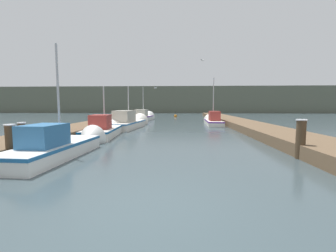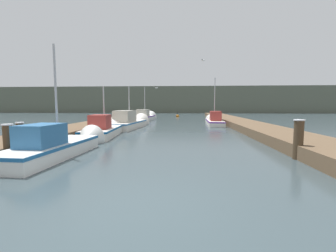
{
  "view_description": "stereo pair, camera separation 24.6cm",
  "coord_description": "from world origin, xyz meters",
  "px_view_note": "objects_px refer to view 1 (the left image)",
  "views": [
    {
      "loc": [
        0.62,
        -3.82,
        1.88
      ],
      "look_at": [
        -0.13,
        11.42,
        0.44
      ],
      "focal_mm": 24.0,
      "sensor_mm": 36.0,
      "label": 1
    },
    {
      "loc": [
        0.87,
        -3.81,
        1.88
      ],
      "look_at": [
        -0.13,
        11.42,
        0.44
      ],
      "focal_mm": 24.0,
      "sensor_mm": 36.0,
      "label": 2
    }
  ],
  "objects_px": {
    "mooring_piling_1": "(11,144)",
    "mooring_piling_2": "(211,115)",
    "fishing_boat_4": "(144,117)",
    "channel_buoy": "(175,116)",
    "mooring_piling_3": "(301,139)",
    "fishing_boat_0": "(64,145)",
    "seagull_1": "(155,88)",
    "seagull_lead": "(202,60)",
    "fishing_boat_3": "(213,120)",
    "fishing_boat_1": "(106,129)",
    "mooring_piling_0": "(22,140)",
    "fishing_boat_2": "(130,122)"
  },
  "relations": [
    {
      "from": "mooring_piling_1",
      "to": "mooring_piling_2",
      "type": "relative_size",
      "value": 1.21
    },
    {
      "from": "fishing_boat_4",
      "to": "channel_buoy",
      "type": "xyz_separation_m",
      "value": [
        3.75,
        7.77,
        -0.28
      ]
    },
    {
      "from": "mooring_piling_2",
      "to": "mooring_piling_3",
      "type": "xyz_separation_m",
      "value": [
        0.11,
        -21.24,
        0.16
      ]
    },
    {
      "from": "fishing_boat_0",
      "to": "mooring_piling_3",
      "type": "relative_size",
      "value": 3.89
    },
    {
      "from": "mooring_piling_3",
      "to": "channel_buoy",
      "type": "distance_m",
      "value": 27.53
    },
    {
      "from": "seagull_1",
      "to": "seagull_lead",
      "type": "bearing_deg",
      "value": 54.89
    },
    {
      "from": "fishing_boat_3",
      "to": "mooring_piling_1",
      "type": "height_order",
      "value": "fishing_boat_3"
    },
    {
      "from": "fishing_boat_3",
      "to": "seagull_1",
      "type": "height_order",
      "value": "fishing_boat_3"
    },
    {
      "from": "fishing_boat_4",
      "to": "channel_buoy",
      "type": "distance_m",
      "value": 8.63
    },
    {
      "from": "mooring_piling_3",
      "to": "seagull_1",
      "type": "relative_size",
      "value": 2.5
    },
    {
      "from": "fishing_boat_1",
      "to": "seagull_1",
      "type": "xyz_separation_m",
      "value": [
        2.16,
        9.05,
        3.23
      ]
    },
    {
      "from": "mooring_piling_0",
      "to": "channel_buoy",
      "type": "relative_size",
      "value": 1.29
    },
    {
      "from": "mooring_piling_3",
      "to": "fishing_boat_2",
      "type": "bearing_deg",
      "value": 128.21
    },
    {
      "from": "fishing_boat_0",
      "to": "mooring_piling_1",
      "type": "height_order",
      "value": "fishing_boat_0"
    },
    {
      "from": "fishing_boat_2",
      "to": "mooring_piling_3",
      "type": "xyz_separation_m",
      "value": [
        8.29,
        -10.53,
        0.25
      ]
    },
    {
      "from": "mooring_piling_1",
      "to": "channel_buoy",
      "type": "bearing_deg",
      "value": 80.33
    },
    {
      "from": "mooring_piling_0",
      "to": "fishing_boat_1",
      "type": "bearing_deg",
      "value": 81.13
    },
    {
      "from": "mooring_piling_2",
      "to": "seagull_lead",
      "type": "distance_m",
      "value": 11.27
    },
    {
      "from": "fishing_boat_3",
      "to": "channel_buoy",
      "type": "relative_size",
      "value": 6.28
    },
    {
      "from": "mooring_piling_0",
      "to": "mooring_piling_2",
      "type": "bearing_deg",
      "value": 65.92
    },
    {
      "from": "mooring_piling_2",
      "to": "channel_buoy",
      "type": "xyz_separation_m",
      "value": [
        -4.67,
        5.87,
        -0.39
      ]
    },
    {
      "from": "fishing_boat_3",
      "to": "fishing_boat_4",
      "type": "relative_size",
      "value": 1.04
    },
    {
      "from": "mooring_piling_3",
      "to": "fishing_boat_1",
      "type": "bearing_deg",
      "value": 146.49
    },
    {
      "from": "seagull_1",
      "to": "fishing_boat_4",
      "type": "bearing_deg",
      "value": -153.58
    },
    {
      "from": "fishing_boat_4",
      "to": "mooring_piling_1",
      "type": "xyz_separation_m",
      "value": [
        -1.06,
        -20.48,
        0.22
      ]
    },
    {
      "from": "fishing_boat_3",
      "to": "seagull_1",
      "type": "bearing_deg",
      "value": 174.77
    },
    {
      "from": "fishing_boat_0",
      "to": "fishing_boat_4",
      "type": "height_order",
      "value": "fishing_boat_0"
    },
    {
      "from": "mooring_piling_1",
      "to": "channel_buoy",
      "type": "relative_size",
      "value": 1.29
    },
    {
      "from": "fishing_boat_2",
      "to": "channel_buoy",
      "type": "relative_size",
      "value": 6.7
    },
    {
      "from": "mooring_piling_3",
      "to": "seagull_lead",
      "type": "height_order",
      "value": "seagull_lead"
    },
    {
      "from": "mooring_piling_1",
      "to": "seagull_lead",
      "type": "xyz_separation_m",
      "value": [
        7.28,
        12.56,
        4.96
      ]
    },
    {
      "from": "fishing_boat_2",
      "to": "mooring_piling_0",
      "type": "xyz_separation_m",
      "value": [
        -1.47,
        -10.89,
        0.2
      ]
    },
    {
      "from": "fishing_boat_2",
      "to": "mooring_piling_2",
      "type": "relative_size",
      "value": 6.25
    },
    {
      "from": "mooring_piling_0",
      "to": "channel_buoy",
      "type": "bearing_deg",
      "value": 79.71
    },
    {
      "from": "fishing_boat_1",
      "to": "fishing_boat_2",
      "type": "height_order",
      "value": "fishing_boat_2"
    },
    {
      "from": "fishing_boat_0",
      "to": "mooring_piling_2",
      "type": "height_order",
      "value": "fishing_boat_0"
    },
    {
      "from": "fishing_boat_4",
      "to": "mooring_piling_3",
      "type": "xyz_separation_m",
      "value": [
        8.53,
        -19.35,
        0.28
      ]
    },
    {
      "from": "mooring_piling_0",
      "to": "seagull_1",
      "type": "bearing_deg",
      "value": 78.4
    },
    {
      "from": "fishing_boat_2",
      "to": "mooring_piling_0",
      "type": "relative_size",
      "value": 5.19
    },
    {
      "from": "fishing_boat_4",
      "to": "fishing_boat_0",
      "type": "bearing_deg",
      "value": -84.91
    },
    {
      "from": "seagull_1",
      "to": "fishing_boat_1",
      "type": "bearing_deg",
      "value": -9.96
    },
    {
      "from": "fishing_boat_0",
      "to": "seagull_lead",
      "type": "xyz_separation_m",
      "value": [
        6.27,
        11.22,
        5.21
      ]
    },
    {
      "from": "fishing_boat_1",
      "to": "channel_buoy",
      "type": "relative_size",
      "value": 5.57
    },
    {
      "from": "fishing_boat_1",
      "to": "seagull_lead",
      "type": "bearing_deg",
      "value": 36.36
    },
    {
      "from": "channel_buoy",
      "to": "seagull_1",
      "type": "bearing_deg",
      "value": -98.64
    },
    {
      "from": "fishing_boat_0",
      "to": "mooring_piling_3",
      "type": "distance_m",
      "value": 8.58
    },
    {
      "from": "mooring_piling_1",
      "to": "seagull_lead",
      "type": "relative_size",
      "value": 2.34
    },
    {
      "from": "fishing_boat_1",
      "to": "mooring_piling_1",
      "type": "distance_m",
      "value": 7.01
    },
    {
      "from": "fishing_boat_0",
      "to": "mooring_piling_2",
      "type": "xyz_separation_m",
      "value": [
        8.46,
        21.04,
        0.14
      ]
    },
    {
      "from": "seagull_1",
      "to": "mooring_piling_3",
      "type": "bearing_deg",
      "value": 27.52
    }
  ]
}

